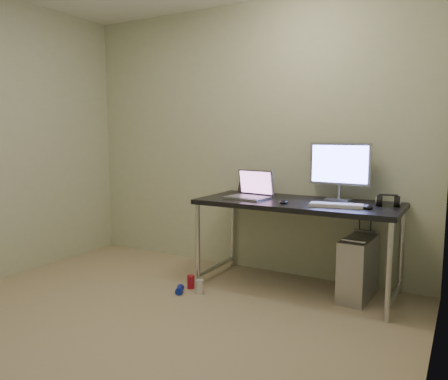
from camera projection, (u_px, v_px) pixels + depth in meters
floor at (122, 337)px, 2.80m from camera, size 3.50×3.50×0.00m
wall_back at (245, 139)px, 4.16m from camera, size 3.50×0.02×2.50m
wall_right at (435, 145)px, 1.80m from camera, size 0.02×3.50×2.50m
desk at (298, 210)px, 3.60m from camera, size 1.63×0.71×0.75m
tower_computer at (358, 268)px, 3.44m from camera, size 0.24×0.48×0.52m
cable_a at (360, 241)px, 3.68m from camera, size 0.01×0.16×0.69m
cable_b at (370, 245)px, 3.62m from camera, size 0.02×0.11×0.71m
can_red at (191, 282)px, 3.69m from camera, size 0.08×0.08×0.11m
can_white at (200, 287)px, 3.56m from camera, size 0.08×0.08×0.12m
can_blue at (180, 290)px, 3.58m from camera, size 0.10×0.13×0.06m
laptop at (251, 192)px, 3.75m from camera, size 0.38×0.32×0.24m
monitor at (340, 167)px, 3.61m from camera, size 0.51×0.16×0.48m
keyboard at (336, 205)px, 3.30m from camera, size 0.41×0.19×0.02m
mouse_right at (368, 206)px, 3.22m from camera, size 0.10×0.13×0.04m
mouse_left at (284, 201)px, 3.47m from camera, size 0.08×0.11×0.04m
headphones at (388, 202)px, 3.34m from camera, size 0.18×0.11×0.11m
picture_frame at (250, 181)px, 4.15m from camera, size 0.27×0.15×0.21m
webcam at (269, 183)px, 4.01m from camera, size 0.05×0.04×0.13m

